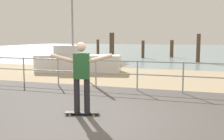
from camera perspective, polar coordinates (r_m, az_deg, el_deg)
ground_plane at (r=5.31m, az=-8.16°, el=-13.60°), size 24.00×10.00×0.04m
beach_strip at (r=12.78m, az=7.76°, el=-1.44°), size 24.00×6.00×0.04m
sea_surface at (r=40.56m, az=14.79°, el=4.13°), size 72.00×50.00×0.04m
railing_fence at (r=10.43m, az=-11.21°, el=0.45°), size 12.23×0.05×1.05m
sailboat at (r=14.45m, az=-6.39°, el=1.62°), size 5.06×2.16×4.48m
skateboard at (r=6.57m, az=-6.27°, el=-8.88°), size 0.82×0.42×0.08m
skateboarder at (r=6.38m, az=-6.38°, el=-0.65°), size 1.41×0.49×1.65m
groyne_post_0 at (r=26.27m, az=-2.96°, el=4.66°), size 0.27×0.27×1.59m
groyne_post_1 at (r=22.87m, az=-0.03°, el=5.07°), size 0.40×0.40×2.19m
groyne_post_2 at (r=23.94m, az=6.50°, el=4.33°), size 0.26×0.26×1.53m
groyne_post_3 at (r=25.19m, az=12.39°, el=4.37°), size 0.31×0.31×1.56m
groyne_post_4 at (r=20.75m, az=17.61°, el=4.38°), size 0.28×0.28×2.07m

